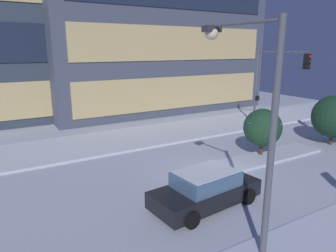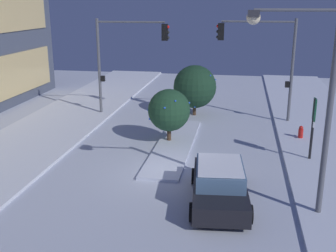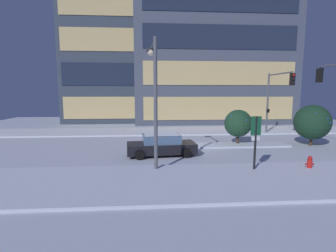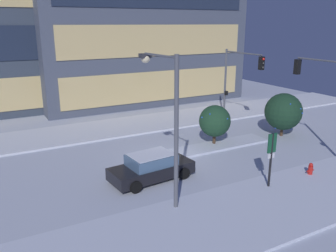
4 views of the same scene
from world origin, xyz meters
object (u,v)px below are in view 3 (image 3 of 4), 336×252
(traffic_light_corner_far_right, at_px, (277,92))
(decorated_tree_left_of_median, at_px, (238,123))
(car_near, at_px, (161,145))
(fire_hydrant, at_px, (310,163))
(decorated_tree_median, at_px, (312,122))
(street_lamp_arched, at_px, (154,85))
(parking_info_sign, at_px, (256,136))

(traffic_light_corner_far_right, xyz_separation_m, decorated_tree_left_of_median, (-4.99, -3.68, -2.48))
(car_near, relative_size, traffic_light_corner_far_right, 0.78)
(traffic_light_corner_far_right, relative_size, fire_hydrant, 7.69)
(car_near, xyz_separation_m, fire_hydrant, (8.02, -3.91, -0.33))
(traffic_light_corner_far_right, bearing_deg, car_near, -59.51)
(car_near, height_order, decorated_tree_left_of_median, decorated_tree_left_of_median)
(car_near, distance_m, traffic_light_corner_far_right, 13.65)
(decorated_tree_median, height_order, decorated_tree_left_of_median, decorated_tree_median)
(car_near, distance_m, street_lamp_arched, 4.80)
(car_near, bearing_deg, parking_info_sign, -44.36)
(traffic_light_corner_far_right, distance_m, decorated_tree_left_of_median, 6.68)
(parking_info_sign, xyz_separation_m, decorated_tree_median, (7.34, 6.27, -0.04))
(decorated_tree_median, bearing_deg, traffic_light_corner_far_right, 100.96)
(street_lamp_arched, bearing_deg, fire_hydrant, -102.98)
(car_near, relative_size, parking_info_sign, 1.61)
(decorated_tree_median, bearing_deg, parking_info_sign, -139.49)
(fire_hydrant, height_order, decorated_tree_left_of_median, decorated_tree_left_of_median)
(car_near, height_order, decorated_tree_median, decorated_tree_median)
(decorated_tree_left_of_median, bearing_deg, street_lamp_arched, -140.59)
(fire_hydrant, bearing_deg, parking_info_sign, -179.46)
(fire_hydrant, bearing_deg, car_near, 153.99)
(traffic_light_corner_far_right, bearing_deg, parking_info_sign, -31.43)
(decorated_tree_left_of_median, bearing_deg, decorated_tree_median, -6.64)
(traffic_light_corner_far_right, distance_m, street_lamp_arched, 15.12)
(street_lamp_arched, bearing_deg, traffic_light_corner_far_right, -56.37)
(street_lamp_arched, height_order, decorated_tree_left_of_median, street_lamp_arched)
(street_lamp_arched, distance_m, parking_info_sign, 6.17)
(parking_info_sign, bearing_deg, fire_hydrant, -90.35)
(car_near, distance_m, parking_info_sign, 6.38)
(fire_hydrant, bearing_deg, traffic_light_corner_far_right, 72.51)
(traffic_light_corner_far_right, xyz_separation_m, fire_hydrant, (-3.34, -10.61, -3.87))
(traffic_light_corner_far_right, relative_size, street_lamp_arched, 0.87)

